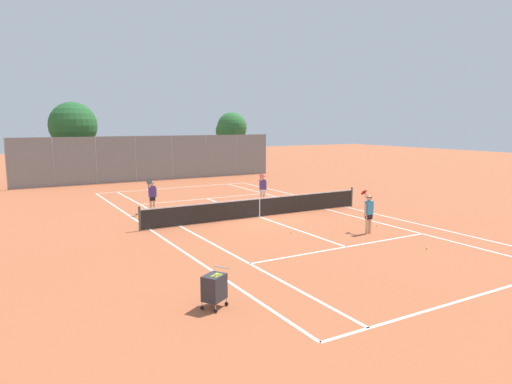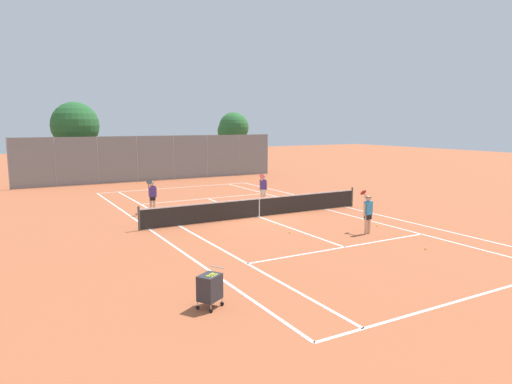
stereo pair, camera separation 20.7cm
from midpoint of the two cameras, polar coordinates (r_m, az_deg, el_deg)
name	(u,v)px [view 1 (the left image)]	position (r m, az deg, el deg)	size (l,w,h in m)	color
ground_plane	(260,217)	(22.53, 0.18, -3.13)	(120.00, 120.00, 0.00)	#B25B38
court_line_markings	(260,217)	(22.53, 0.18, -3.13)	(11.10, 23.90, 0.01)	white
tennis_net	(260,207)	(22.43, 0.18, -1.86)	(12.00, 0.10, 1.07)	#474C47
ball_cart	(214,287)	(11.63, -5.76, -11.76)	(0.77, 0.72, 0.96)	#2D2D33
player_near_side	(369,212)	(19.55, 13.60, -2.41)	(0.61, 0.77, 1.77)	#D8A884
player_far_left	(152,195)	(24.14, -13.09, -0.34)	(0.69, 0.73, 1.77)	#D8A884
player_far_right	(263,188)	(26.16, 0.62, 0.56)	(0.75, 0.72, 1.77)	beige
loose_tennis_ball_0	(427,248)	(17.95, 20.24, -6.61)	(0.07, 0.07, 0.07)	#D1DB33
loose_tennis_ball_1	(377,225)	(21.27, 14.64, -4.03)	(0.07, 0.07, 0.07)	#D1DB33
loose_tennis_ball_2	(305,209)	(24.61, 5.88, -2.10)	(0.07, 0.07, 0.07)	#D1DB33
loose_tennis_ball_3	(291,232)	(19.28, 4.06, -5.06)	(0.07, 0.07, 0.07)	#D1DB33
back_fence	(154,158)	(37.58, -12.76, 4.14)	(21.00, 0.08, 3.62)	gray
tree_behind_left	(73,127)	(39.02, -22.07, 7.57)	(3.70, 3.70, 6.26)	brown
tree_behind_right	(230,128)	(44.24, -3.35, 7.93)	(3.09, 2.87, 5.65)	brown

